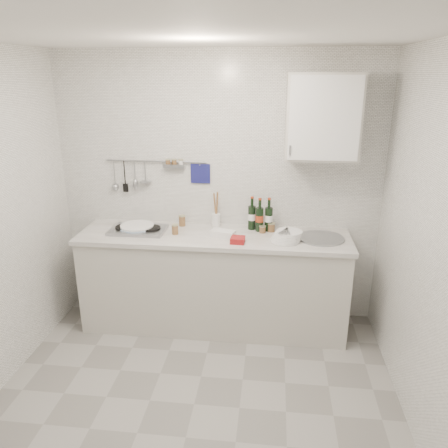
{
  "coord_description": "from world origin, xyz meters",
  "views": [
    {
      "loc": [
        0.51,
        -2.54,
        2.29
      ],
      "look_at": [
        0.12,
        0.9,
        1.09
      ],
      "focal_mm": 35.0,
      "sensor_mm": 36.0,
      "label": 1
    }
  ],
  "objects_px": {
    "wall_cabinet": "(323,117)",
    "plate_stack_hob": "(136,228)",
    "wine_bottles": "(260,214)",
    "utensil_crock": "(216,218)",
    "plate_stack_sink": "(287,236)"
  },
  "relations": [
    {
      "from": "wall_cabinet",
      "to": "plate_stack_hob",
      "type": "bearing_deg",
      "value": -176.18
    },
    {
      "from": "wall_cabinet",
      "to": "wine_bottles",
      "type": "bearing_deg",
      "value": 175.39
    },
    {
      "from": "utensil_crock",
      "to": "plate_stack_hob",
      "type": "bearing_deg",
      "value": -163.71
    },
    {
      "from": "plate_stack_sink",
      "to": "utensil_crock",
      "type": "distance_m",
      "value": 0.73
    },
    {
      "from": "wine_bottles",
      "to": "utensil_crock",
      "type": "height_order",
      "value": "utensil_crock"
    },
    {
      "from": "plate_stack_hob",
      "to": "utensil_crock",
      "type": "xyz_separation_m",
      "value": [
        0.72,
        0.21,
        0.05
      ]
    },
    {
      "from": "plate_stack_hob",
      "to": "utensil_crock",
      "type": "distance_m",
      "value": 0.75
    },
    {
      "from": "wall_cabinet",
      "to": "wine_bottles",
      "type": "relative_size",
      "value": 2.26
    },
    {
      "from": "utensil_crock",
      "to": "wall_cabinet",
      "type": "bearing_deg",
      "value": -6.34
    },
    {
      "from": "wall_cabinet",
      "to": "wine_bottles",
      "type": "xyz_separation_m",
      "value": [
        -0.49,
        0.04,
        -0.87
      ]
    },
    {
      "from": "wall_cabinet",
      "to": "plate_stack_hob",
      "type": "height_order",
      "value": "wall_cabinet"
    },
    {
      "from": "plate_stack_hob",
      "to": "plate_stack_sink",
      "type": "distance_m",
      "value": 1.38
    },
    {
      "from": "wine_bottles",
      "to": "utensil_crock",
      "type": "distance_m",
      "value": 0.43
    },
    {
      "from": "wine_bottles",
      "to": "plate_stack_sink",
      "type": "bearing_deg",
      "value": -44.86
    },
    {
      "from": "plate_stack_hob",
      "to": "wine_bottles",
      "type": "height_order",
      "value": "wine_bottles"
    }
  ]
}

